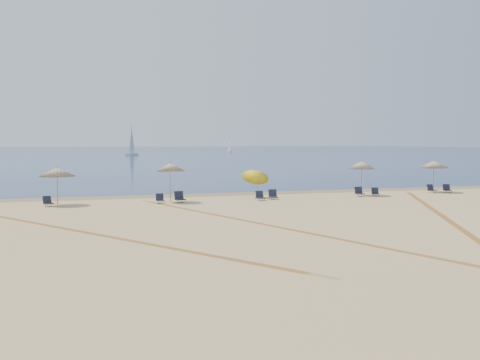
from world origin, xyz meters
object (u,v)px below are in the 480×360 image
object	(u,v)px
chair_3	(180,197)
sailboat_0	(229,147)
chair_9	(447,189)
chair_1	(48,202)
chair_5	(273,195)
chair_8	(431,189)
umbrella_3	(256,174)
chair_4	(260,196)
umbrella_5	(434,164)
chair_2	(160,199)
sailboat_2	(132,146)
umbrella_4	(362,165)
chair_7	(375,192)
umbrella_2	(170,167)
chair_6	(359,192)
umbrella_1	(57,172)

from	to	relation	value
chair_3	sailboat_0	bearing A→B (deg)	64.85
chair_9	sailboat_0	distance (m)	160.00
chair_1	chair_5	size ratio (longest dim) A/B	1.03
chair_8	sailboat_0	xyz separation A→B (m)	(29.82, 157.26, 1.70)
chair_9	chair_3	bearing A→B (deg)	-159.69
umbrella_3	chair_4	xyz separation A→B (m)	(-0.29, -1.76, -1.38)
umbrella_5	chair_5	bearing A→B (deg)	-173.48
chair_4	chair_9	world-z (taller)	chair_9
chair_2	sailboat_2	size ratio (longest dim) A/B	0.07
umbrella_4	chair_7	bearing A→B (deg)	-43.49
umbrella_2	chair_7	size ratio (longest dim) A/B	3.65
umbrella_3	chair_5	bearing A→B (deg)	-62.52
umbrella_2	chair_4	world-z (taller)	umbrella_2
chair_1	chair_4	world-z (taller)	chair_4
chair_2	chair_3	xyz separation A→B (m)	(1.26, -0.03, 0.05)
umbrella_3	chair_7	world-z (taller)	umbrella_3
umbrella_2	sailboat_2	distance (m)	126.54
chair_5	sailboat_2	world-z (taller)	sailboat_2
umbrella_4	chair_6	world-z (taller)	umbrella_4
umbrella_3	chair_1	xyz separation A→B (m)	(-13.62, -1.21, -1.39)
umbrella_2	chair_1	distance (m)	7.74
chair_5	umbrella_2	bearing A→B (deg)	-174.18
chair_9	chair_2	bearing A→B (deg)	-159.91
umbrella_4	chair_8	size ratio (longest dim) A/B	3.88
chair_4	chair_5	world-z (taller)	chair_5
umbrella_3	chair_3	size ratio (longest dim) A/B	3.10
chair_2	chair_8	world-z (taller)	chair_8
umbrella_4	chair_8	world-z (taller)	umbrella_4
chair_5	chair_7	xyz separation A→B (m)	(7.84, 0.10, -0.03)
umbrella_3	chair_6	distance (m)	7.59
umbrella_3	sailboat_2	world-z (taller)	sailboat_2
umbrella_2	chair_5	xyz separation A→B (m)	(6.87, -0.42, -1.95)
chair_4	chair_7	bearing A→B (deg)	-1.57
chair_2	chair_6	distance (m)	14.26
chair_1	sailboat_2	world-z (taller)	sailboat_2
umbrella_3	chair_8	world-z (taller)	umbrella_3
umbrella_5	chair_7	size ratio (longest dim) A/B	3.45
chair_7	sailboat_2	bearing A→B (deg)	111.52
chair_2	chair_9	bearing A→B (deg)	3.96
chair_7	sailboat_0	size ratio (longest dim) A/B	0.11
umbrella_1	chair_8	distance (m)	27.11
umbrella_1	chair_4	xyz separation A→B (m)	(12.77, -1.06, -1.76)
chair_6	umbrella_4	bearing A→B (deg)	54.66
umbrella_2	chair_9	world-z (taller)	umbrella_2
umbrella_5	chair_7	distance (m)	6.39
umbrella_1	umbrella_5	distance (m)	27.59
sailboat_2	umbrella_4	bearing A→B (deg)	-59.90
umbrella_4	chair_3	bearing A→B (deg)	-176.73
chair_8	umbrella_3	bearing A→B (deg)	174.28
umbrella_1	chair_2	world-z (taller)	umbrella_1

